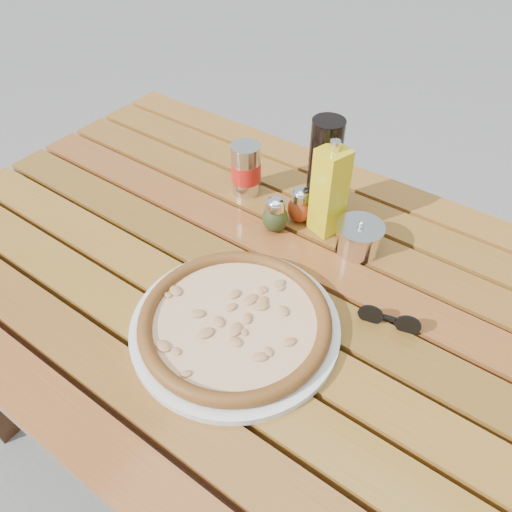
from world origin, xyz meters
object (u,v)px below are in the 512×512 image
Objects in this scene: oregano_shaker at (275,215)px; sunglasses at (389,320)px; dark_bottle at (324,169)px; parmesan_tin at (359,237)px; plate at (235,326)px; olive_oil_cruet at (329,191)px; pizza at (235,321)px; table at (250,299)px; soda_can at (246,170)px; pepper_shaker at (300,205)px.

oregano_shaker reaches higher than sunglasses.
parmesan_tin is (0.12, -0.06, -0.08)m from dark_bottle.
plate is 3.28× the size of sunglasses.
olive_oil_cruet is 0.11m from parmesan_tin.
dark_bottle is at bearing 66.95° from oregano_shaker.
pizza is 0.32m from parmesan_tin.
oregano_shaker reaches higher than plate.
dark_bottle is at bearing 127.00° from sunglasses.
table is 0.30m from soda_can.
table is at bearing -126.18° from parmesan_tin.
pizza is 1.81× the size of olive_oil_cruet.
oregano_shaker is 0.12m from olive_oil_cruet.
plate is 0.02m from pizza.
dark_bottle reaches higher than parmesan_tin.
pepper_shaker is 0.65× the size of parmesan_tin.
pepper_shaker is at bearing -172.90° from olive_oil_cruet.
oregano_shaker is 0.65× the size of parmesan_tin.
dark_bottle reaches higher than table.
parmesan_tin is 1.15× the size of sunglasses.
dark_bottle reaches higher than pizza.
plate is 1.71× the size of olive_oil_cruet.
pepper_shaker is at bearing 136.29° from sunglasses.
olive_oil_cruet reaches higher than pepper_shaker.
pepper_shaker is 0.39× the size of olive_oil_cruet.
oregano_shaker is 0.39× the size of olive_oil_cruet.
parmesan_tin is at bearing 118.38° from sunglasses.
soda_can is 0.95× the size of parmesan_tin.
dark_bottle is at bearing 97.63° from pizza.
pepper_shaker is at bearing 102.36° from plate.
pizza is 0.32m from pepper_shaker.
olive_oil_cruet reaches higher than oregano_shaker.
parmesan_tin is at bearing 53.82° from table.
sunglasses is (0.22, -0.16, -0.08)m from olive_oil_cruet.
dark_bottle is 1.83× the size of soda_can.
plate is (0.06, -0.12, 0.08)m from table.
soda_can is 0.57× the size of olive_oil_cruet.
oregano_shaker reaches higher than parmesan_tin.
soda_can reaches higher than table.
sunglasses is (0.27, 0.04, 0.09)m from table.
parmesan_tin reaches higher than sunglasses.
olive_oil_cruet is at bearing 76.13° from table.
soda_can is at bearing 123.98° from pizza.
olive_oil_cruet reaches higher than parmesan_tin.
plate is 4.39× the size of oregano_shaker.
soda_can reaches higher than parmesan_tin.
dark_bottle is 0.16m from parmesan_tin.
olive_oil_cruet reaches higher than table.
dark_bottle is 0.06m from olive_oil_cruet.
dark_bottle is 1.75× the size of parmesan_tin.
pizza is (0.06, -0.12, 0.10)m from table.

